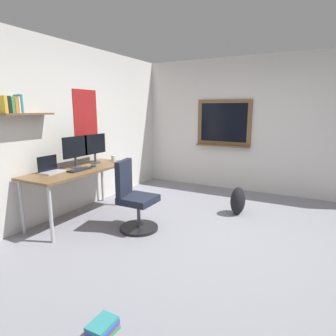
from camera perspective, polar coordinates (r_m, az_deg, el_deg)
name	(u,v)px	position (r m, az deg, el deg)	size (l,w,h in m)	color
ground_plane	(218,239)	(3.77, 9.95, -13.82)	(5.20, 5.20, 0.00)	gray
wall_back	(70,129)	(4.76, -18.94, 7.34)	(5.00, 0.30, 2.60)	silver
wall_right	(260,126)	(5.80, 17.87, 8.04)	(0.22, 5.00, 2.60)	silver
desk	(80,173)	(4.37, -17.17, -1.00)	(1.68, 0.66, 0.76)	brown
office_chair	(134,200)	(3.89, -6.81, -6.42)	(0.52, 0.53, 0.95)	black
laptop	(51,169)	(4.22, -22.38, -0.12)	(0.31, 0.21, 0.23)	#ADAFB5
monitor_primary	(75,150)	(4.42, -18.03, 3.53)	(0.46, 0.17, 0.46)	#38383D
monitor_secondary	(95,146)	(4.72, -14.37, 4.22)	(0.46, 0.17, 0.46)	#38383D
keyboard	(80,170)	(4.24, -17.24, -0.31)	(0.37, 0.13, 0.02)	black
computer_mouse	(93,166)	(4.44, -14.69, 0.44)	(0.10, 0.06, 0.03)	#262628
coffee_mug	(114,158)	(4.87, -10.82, 1.92)	(0.08, 0.08, 0.09)	silver
backpack	(238,201)	(4.59, 13.78, -6.36)	(0.32, 0.22, 0.43)	black
book_stack_on_floor	(103,328)	(2.41, -12.92, -28.67)	(0.23, 0.17, 0.11)	#3D934C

